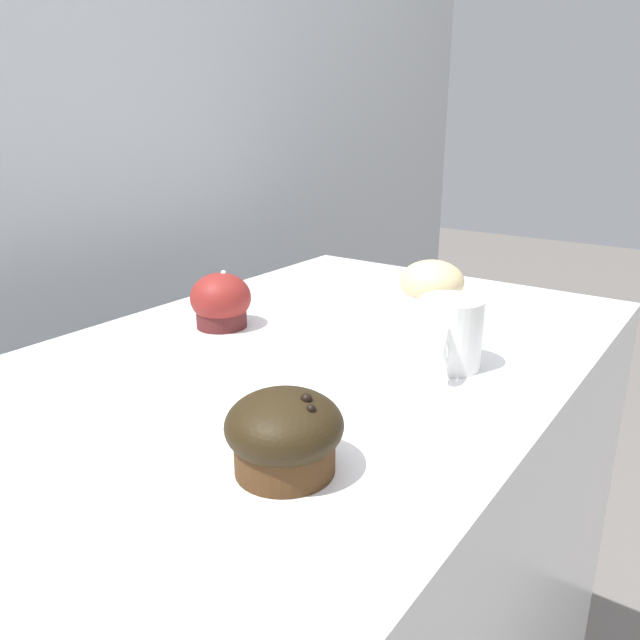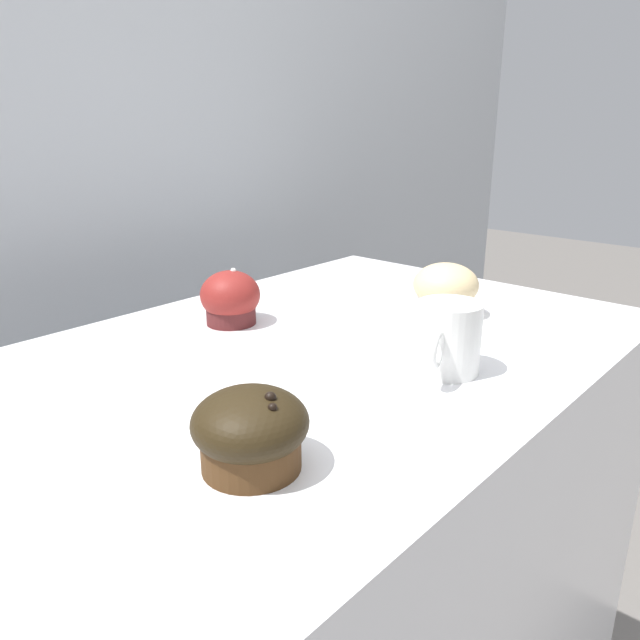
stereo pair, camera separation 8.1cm
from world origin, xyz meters
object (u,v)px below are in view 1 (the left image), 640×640
at_px(muffin_front_center, 284,433).
at_px(muffin_back_left, 432,287).
at_px(muffin_back_right, 221,302).
at_px(coffee_cup, 450,332).

distance_m(muffin_front_center, muffin_back_left, 0.51).
bearing_deg(muffin_back_right, muffin_front_center, -128.31).
height_order(muffin_front_center, coffee_cup, coffee_cup).
relative_size(muffin_front_center, muffin_back_left, 1.04).
bearing_deg(muffin_back_left, muffin_front_center, -168.46).
relative_size(muffin_back_left, coffee_cup, 0.87).
distance_m(muffin_back_left, coffee_cup, 0.23).
height_order(muffin_front_center, muffin_back_left, muffin_back_left).
bearing_deg(muffin_back_left, muffin_back_right, 138.54).
xyz_separation_m(muffin_back_left, coffee_cup, (-0.20, -0.12, 0.01)).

